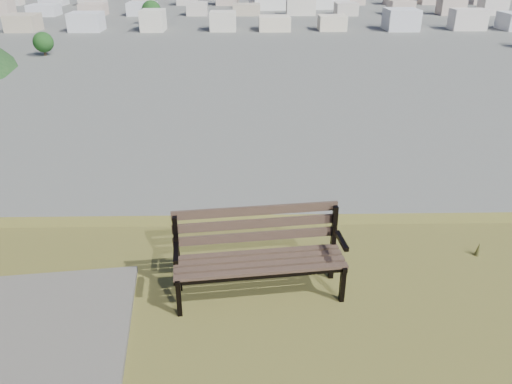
{
  "coord_description": "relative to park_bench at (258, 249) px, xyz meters",
  "views": [
    {
      "loc": [
        -0.47,
        -2.0,
        28.44
      ],
      "look_at": [
        -0.35,
        4.44,
        25.3
      ],
      "focal_mm": 35.0,
      "sensor_mm": 36.0,
      "label": 1
    }
  ],
  "objects": [
    {
      "name": "park_bench",
      "position": [
        0.0,
        0.0,
        0.0
      ],
      "size": [
        1.87,
        0.79,
        0.95
      ],
      "rotation": [
        0.0,
        0.0,
        0.12
      ],
      "color": "#443127",
      "rests_on": "hilltop_mesa"
    }
  ]
}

